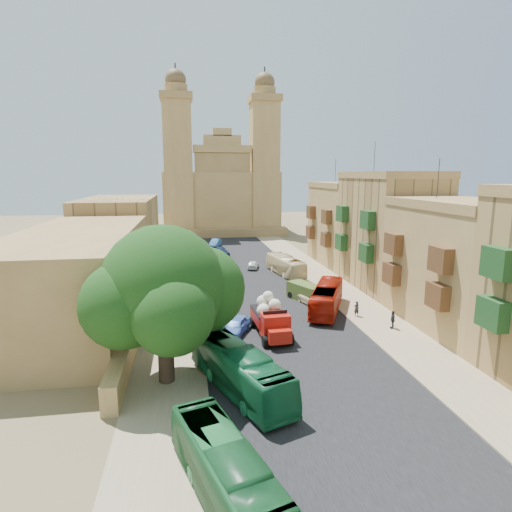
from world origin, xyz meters
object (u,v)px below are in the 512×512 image
object	(u,v)px
street_tree_b	(169,265)
car_white_b	(253,265)
street_tree_a	(163,295)
pedestrian_c	(393,320)
church	(221,192)
pedestrian_a	(357,309)
olive_pickup	(306,292)
car_cream	(314,299)
bus_green_north	(239,369)
street_tree_c	(173,247)
car_blue_a	(236,326)
ficus_tree	(165,291)
car_dkblue	(222,251)
car_white_a	(211,273)
car_blue_b	(215,243)
red_truck	(271,317)
bus_cream_east	(285,265)
bus_green_south	(228,475)
street_tree_d	(175,236)
bus_red_east	(327,298)

from	to	relation	value
street_tree_b	car_white_b	xyz separation A→B (m)	(11.33, 13.07, -3.11)
street_tree_a	pedestrian_c	world-z (taller)	street_tree_a
church	pedestrian_a	xyz separation A→B (m)	(7.96, -64.10, -8.76)
olive_pickup	car_cream	distance (m)	1.65
olive_pickup	street_tree_a	bearing A→B (deg)	-149.85
bus_green_north	street_tree_c	bearing A→B (deg)	77.70
car_blue_a	pedestrian_c	size ratio (longest dim) A/B	2.51
ficus_tree	pedestrian_c	distance (m)	21.12
bus_green_north	car_dkblue	world-z (taller)	bus_green_north
car_white_a	car_blue_b	bearing A→B (deg)	63.41
red_truck	pedestrian_a	distance (m)	9.86
olive_pickup	car_white_b	xyz separation A→B (m)	(-3.26, 16.59, -0.28)
bus_cream_east	car_blue_b	distance (m)	26.25
bus_green_north	car_blue_a	distance (m)	9.86
street_tree_b	street_tree_c	size ratio (longest dim) A/B	1.01
street_tree_a	bus_green_south	size ratio (longest dim) A/B	0.58
pedestrian_a	car_white_b	bearing A→B (deg)	-83.48
pedestrian_c	street_tree_b	bearing A→B (deg)	-111.14
street_tree_d	car_dkblue	xyz separation A→B (m)	(7.64, 0.23, -2.78)
church	car_white_b	xyz separation A→B (m)	(1.33, -41.55, -8.91)
bus_red_east	car_dkblue	xyz separation A→B (m)	(-7.99, 31.72, -0.71)
car_blue_b	street_tree_d	bearing A→B (deg)	-108.76
car_white_a	car_cream	size ratio (longest dim) A/B	0.80
ficus_tree	pedestrian_a	xyz separation A→B (m)	(17.37, 10.50, -5.41)
street_tree_c	bus_green_south	size ratio (longest dim) A/B	0.59
car_white_a	bus_red_east	bearing A→B (deg)	-78.51
car_blue_b	red_truck	bearing A→B (deg)	-70.03
car_white_a	car_blue_b	xyz separation A→B (m)	(2.21, 24.81, 0.10)
church	car_white_a	size ratio (longest dim) A/B	9.96
ficus_tree	car_blue_b	world-z (taller)	ficus_tree
ficus_tree	car_blue_b	xyz separation A→B (m)	(6.64, 53.67, -5.46)
olive_pickup	street_tree_b	bearing A→B (deg)	166.42
church	street_tree_b	bearing A→B (deg)	-100.38
street_tree_a	car_blue_a	size ratio (longest dim) A/B	1.32
ficus_tree	car_white_b	world-z (taller)	ficus_tree
bus_green_north	car_blue_b	distance (m)	55.75
street_tree_b	street_tree_c	xyz separation A→B (m)	(0.00, 12.00, -0.02)
street_tree_b	street_tree_d	distance (m)	24.00
street_tree_c	car_blue_b	xyz separation A→B (m)	(7.23, 21.68, -3.00)
church	olive_pickup	distance (m)	58.95
church	bus_green_south	distance (m)	86.61
pedestrian_a	pedestrian_c	xyz separation A→B (m)	(1.88, -3.65, 0.07)
car_blue_a	car_dkblue	size ratio (longest dim) A/B	0.90
bus_cream_east	bus_green_south	bearing A→B (deg)	63.66
street_tree_b	ficus_tree	bearing A→B (deg)	-88.30
street_tree_d	car_dkblue	world-z (taller)	street_tree_d
street_tree_b	car_dkblue	distance (m)	25.59
olive_pickup	bus_green_south	distance (m)	29.97
car_white_a	street_tree_b	bearing A→B (deg)	-140.99
street_tree_c	bus_green_south	distance (m)	43.57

